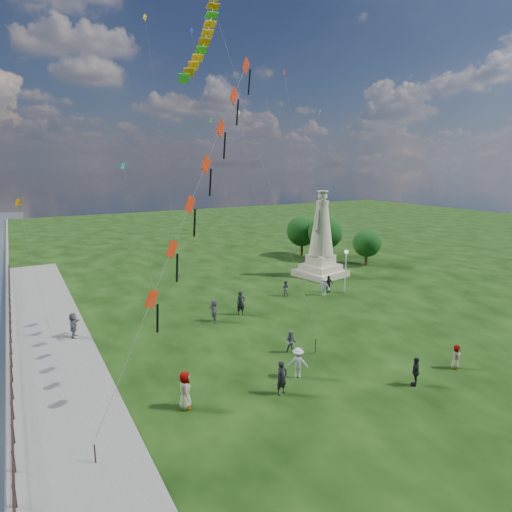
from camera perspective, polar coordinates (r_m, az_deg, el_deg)
waterfront at (r=28.62m, az=-27.52°, el=-13.63°), size 200.00×200.00×1.51m
statue at (r=45.69m, az=8.68°, el=1.52°), size 5.19×5.19×9.04m
lamppost at (r=40.20m, az=11.90°, el=-0.77°), size 0.37×0.37×4.04m
tree_row at (r=54.04m, az=9.11°, el=2.92°), size 7.02×11.93×5.57m
person_0 at (r=22.99m, az=3.46°, el=-15.91°), size 0.73×0.54×1.83m
person_1 at (r=27.59m, az=4.67°, el=-11.38°), size 0.81×0.81×1.46m
person_2 at (r=24.69m, az=5.62°, el=-13.97°), size 1.25×1.14×1.75m
person_3 at (r=25.29m, az=20.51°, el=-14.22°), size 1.05×0.98×1.63m
person_4 at (r=28.13m, az=25.13°, el=-12.07°), size 0.78×0.57×1.45m
person_5 at (r=32.09m, az=-23.15°, el=-8.61°), size 1.22×1.78×1.76m
person_6 at (r=34.03m, az=-2.04°, el=-6.29°), size 0.76×0.55×1.93m
person_7 at (r=38.92m, az=3.91°, el=-4.30°), size 0.82×0.78×1.45m
person_8 at (r=39.40m, az=9.03°, el=-4.03°), size 1.13×1.21×1.70m
person_9 at (r=40.44m, az=9.62°, el=-3.69°), size 1.00×0.60×1.62m
person_10 at (r=22.05m, az=-9.45°, el=-17.24°), size 0.79×1.05×1.92m
person_11 at (r=32.82m, az=-5.63°, el=-7.25°), size 1.02×1.70×1.72m
red_kite_train at (r=23.61m, az=-6.82°, el=11.15°), size 12.24×9.35×18.23m
small_kites at (r=44.61m, az=-5.81°, el=15.62°), size 32.52×17.70×26.13m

